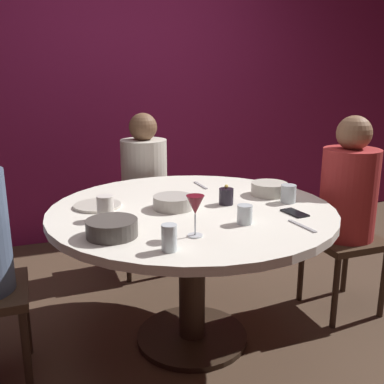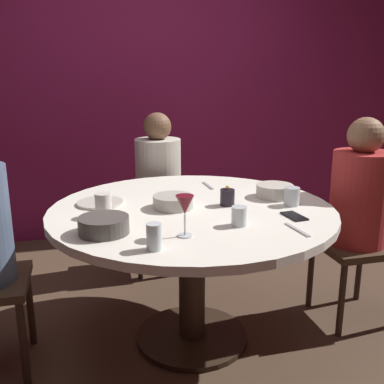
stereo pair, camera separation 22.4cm
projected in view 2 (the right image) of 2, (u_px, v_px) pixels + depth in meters
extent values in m
plane|color=#4C3828|center=(192.00, 338.00, 2.46)|extent=(8.00, 8.00, 0.00)
cube|color=maroon|center=(139.00, 86.00, 3.83)|extent=(6.00, 0.10, 2.60)
cylinder|color=silver|center=(192.00, 211.00, 2.27)|extent=(1.44, 1.44, 0.04)
cylinder|color=#332319|center=(192.00, 279.00, 2.37)|extent=(0.14, 0.14, 0.71)
cylinder|color=#2D2116|center=(192.00, 336.00, 2.46)|extent=(0.60, 0.60, 0.03)
cylinder|color=#332319|center=(23.00, 344.00, 2.05)|extent=(0.04, 0.04, 0.43)
cylinder|color=#332319|center=(30.00, 307.00, 2.36)|extent=(0.04, 0.04, 0.43)
cube|color=#3F2D1E|center=(159.00, 209.00, 3.26)|extent=(0.40, 0.40, 0.04)
cylinder|color=beige|center=(158.00, 173.00, 3.19)|extent=(0.32, 0.32, 0.49)
sphere|color=brown|center=(157.00, 127.00, 3.10)|extent=(0.19, 0.19, 0.19)
cylinder|color=#332319|center=(134.00, 234.00, 3.44)|extent=(0.04, 0.04, 0.43)
cylinder|color=#332319|center=(140.00, 250.00, 3.12)|extent=(0.04, 0.04, 0.43)
cylinder|color=#332319|center=(177.00, 230.00, 3.52)|extent=(0.04, 0.04, 0.43)
cylinder|color=#332319|center=(187.00, 246.00, 3.20)|extent=(0.04, 0.04, 0.43)
cube|color=#3F2D1E|center=(355.00, 246.00, 2.57)|extent=(0.40, 0.40, 0.04)
cylinder|color=#B22D2D|center=(360.00, 198.00, 2.50)|extent=(0.32, 0.32, 0.53)
sphere|color=#8C6647|center=(366.00, 135.00, 2.41)|extent=(0.20, 0.20, 0.20)
cylinder|color=#332319|center=(359.00, 268.00, 2.84)|extent=(0.04, 0.04, 0.43)
cylinder|color=#332319|center=(311.00, 274.00, 2.75)|extent=(0.04, 0.04, 0.43)
cylinder|color=#332319|center=(341.00, 300.00, 2.44)|extent=(0.04, 0.04, 0.43)
cylinder|color=black|center=(227.00, 197.00, 2.29)|extent=(0.07, 0.07, 0.08)
sphere|color=#F9D159|center=(228.00, 187.00, 2.27)|extent=(0.02, 0.02, 0.02)
cylinder|color=silver|center=(185.00, 235.00, 1.87)|extent=(0.06, 0.06, 0.01)
cylinder|color=silver|center=(185.00, 225.00, 1.85)|extent=(0.01, 0.01, 0.09)
cone|color=maroon|center=(185.00, 205.00, 1.83)|extent=(0.08, 0.08, 0.08)
cylinder|color=beige|center=(100.00, 203.00, 2.32)|extent=(0.24, 0.24, 0.01)
cube|color=black|center=(294.00, 216.00, 2.11)|extent=(0.09, 0.15, 0.01)
cylinder|color=beige|center=(275.00, 191.00, 2.44)|extent=(0.20, 0.20, 0.07)
cylinder|color=#B2ADA3|center=(173.00, 202.00, 2.25)|extent=(0.20, 0.20, 0.06)
cylinder|color=#4C4742|center=(104.00, 225.00, 1.89)|extent=(0.22, 0.22, 0.07)
cylinder|color=silver|center=(239.00, 216.00, 1.99)|extent=(0.07, 0.07, 0.09)
cylinder|color=silver|center=(103.00, 205.00, 2.11)|extent=(0.08, 0.08, 0.11)
cylinder|color=silver|center=(292.00, 196.00, 2.29)|extent=(0.08, 0.08, 0.09)
cylinder|color=silver|center=(154.00, 237.00, 1.71)|extent=(0.06, 0.06, 0.10)
cube|color=#B7B7BC|center=(208.00, 186.00, 2.68)|extent=(0.02, 0.18, 0.01)
cube|color=#B7B7BC|center=(297.00, 230.00, 1.93)|extent=(0.03, 0.18, 0.01)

